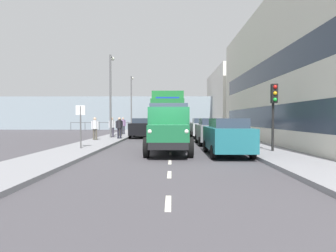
# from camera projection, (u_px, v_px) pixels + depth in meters

# --- Properties ---
(ground_plane) EXTENTS (80.00, 80.00, 0.00)m
(ground_plane) POSITION_uv_depth(u_px,v_px,m) (171.00, 142.00, 20.69)
(ground_plane) COLOR #423F44
(sidewalk_left) EXTENTS (2.56, 39.16, 0.15)m
(sidewalk_left) POSITION_uv_depth(u_px,v_px,m) (238.00, 141.00, 20.63)
(sidewalk_left) COLOR gray
(sidewalk_left) RESTS_ON ground_plane
(sidewalk_right) EXTENTS (2.56, 39.16, 0.15)m
(sidewalk_right) POSITION_uv_depth(u_px,v_px,m) (104.00, 141.00, 20.76)
(sidewalk_right) COLOR gray
(sidewalk_right) RESTS_ON ground_plane
(road_centreline_markings) EXTENTS (0.12, 35.02, 0.01)m
(road_centreline_markings) POSITION_uv_depth(u_px,v_px,m) (171.00, 143.00, 20.18)
(road_centreline_markings) COLOR silver
(road_centreline_markings) RESTS_ON ground_plane
(building_terrace) EXTENTS (6.05, 23.91, 9.52)m
(building_terrace) POSITION_uv_depth(u_px,v_px,m) (302.00, 75.00, 19.87)
(building_terrace) COLOR beige
(building_terrace) RESTS_ON ground_plane
(building_far_block) EXTENTS (6.04, 15.57, 8.49)m
(building_far_block) POSITION_uv_depth(u_px,v_px,m) (234.00, 101.00, 41.63)
(building_far_block) COLOR silver
(building_far_block) RESTS_ON ground_plane
(sea_horizon) EXTENTS (80.00, 0.80, 5.00)m
(sea_horizon) POSITION_uv_depth(u_px,v_px,m) (171.00, 113.00, 43.19)
(sea_horizon) COLOR #84939E
(sea_horizon) RESTS_ON ground_plane
(seawall_railing) EXTENTS (28.08, 0.08, 1.20)m
(seawall_railing) POSITION_uv_depth(u_px,v_px,m) (171.00, 124.00, 39.64)
(seawall_railing) COLOR #4C5156
(seawall_railing) RESTS_ON ground_plane
(truck_vintage_green) EXTENTS (2.17, 5.64, 2.43)m
(truck_vintage_green) POSITION_uv_depth(u_px,v_px,m) (169.00, 130.00, 13.80)
(truck_vintage_green) COLOR black
(truck_vintage_green) RESTS_ON ground_plane
(lorry_cargo_green) EXTENTS (2.58, 8.20, 3.87)m
(lorry_cargo_green) POSITION_uv_depth(u_px,v_px,m) (168.00, 114.00, 24.13)
(lorry_cargo_green) COLOR #1E7033
(lorry_cargo_green) RESTS_ON ground_plane
(car_teal_kerbside_near) EXTENTS (1.84, 4.26, 1.72)m
(car_teal_kerbside_near) POSITION_uv_depth(u_px,v_px,m) (227.00, 136.00, 13.26)
(car_teal_kerbside_near) COLOR #1E6670
(car_teal_kerbside_near) RESTS_ON ground_plane
(car_grey_kerbside_1) EXTENTS (1.83, 4.11, 1.72)m
(car_grey_kerbside_1) POSITION_uv_depth(u_px,v_px,m) (211.00, 131.00, 18.72)
(car_grey_kerbside_1) COLOR slate
(car_grey_kerbside_1) RESTS_ON ground_plane
(car_silver_kerbside_2) EXTENTS (1.80, 3.82, 1.72)m
(car_silver_kerbside_2) POSITION_uv_depth(u_px,v_px,m) (201.00, 128.00, 24.78)
(car_silver_kerbside_2) COLOR #B7BABF
(car_silver_kerbside_2) RESTS_ON ground_plane
(car_black_oppositeside_0) EXTENTS (1.81, 4.46, 1.72)m
(car_black_oppositeside_0) POSITION_uv_depth(u_px,v_px,m) (141.00, 127.00, 25.50)
(car_black_oppositeside_0) COLOR black
(car_black_oppositeside_0) RESTS_ON ground_plane
(car_white_oppositeside_1) EXTENTS (1.87, 4.52, 1.72)m
(car_white_oppositeside_1) POSITION_uv_depth(u_px,v_px,m) (148.00, 125.00, 32.41)
(car_white_oppositeside_1) COLOR white
(car_white_oppositeside_1) RESTS_ON ground_plane
(car_maroon_oppositeside_2) EXTENTS (1.88, 4.68, 1.72)m
(car_maroon_oppositeside_2) POSITION_uv_depth(u_px,v_px,m) (152.00, 124.00, 38.66)
(car_maroon_oppositeside_2) COLOR maroon
(car_maroon_oppositeside_2) RESTS_ON ground_plane
(pedestrian_couple_a) EXTENTS (0.53, 0.34, 1.64)m
(pedestrian_couple_a) POSITION_uv_depth(u_px,v_px,m) (95.00, 127.00, 20.76)
(pedestrian_couple_a) COLOR #4C473D
(pedestrian_couple_a) RESTS_ON sidewalk_right
(pedestrian_in_dark_coat) EXTENTS (0.53, 0.34, 1.64)m
(pedestrian_in_dark_coat) POSITION_uv_depth(u_px,v_px,m) (119.00, 126.00, 22.16)
(pedestrian_in_dark_coat) COLOR black
(pedestrian_in_dark_coat) RESTS_ON sidewalk_right
(pedestrian_with_bag) EXTENTS (0.53, 0.34, 1.64)m
(pedestrian_with_bag) POSITION_uv_depth(u_px,v_px,m) (112.00, 126.00, 23.70)
(pedestrian_with_bag) COLOR #383342
(pedestrian_with_bag) RESTS_ON sidewalk_right
(pedestrian_by_lamp) EXTENTS (0.53, 0.34, 1.58)m
(pedestrian_by_lamp) POSITION_uv_depth(u_px,v_px,m) (120.00, 125.00, 25.82)
(pedestrian_by_lamp) COLOR #4C473D
(pedestrian_by_lamp) RESTS_ON sidewalk_right
(pedestrian_couple_b) EXTENTS (0.53, 0.34, 1.64)m
(pedestrian_couple_b) POSITION_uv_depth(u_px,v_px,m) (123.00, 124.00, 28.23)
(pedestrian_couple_b) COLOR black
(pedestrian_couple_b) RESTS_ON sidewalk_right
(traffic_light_near) EXTENTS (0.28, 0.41, 3.20)m
(traffic_light_near) POSITION_uv_depth(u_px,v_px,m) (274.00, 103.00, 13.60)
(traffic_light_near) COLOR black
(traffic_light_near) RESTS_ON sidewalk_left
(lamp_post_promenade) EXTENTS (0.32, 1.14, 6.75)m
(lamp_post_promenade) POSITION_uv_depth(u_px,v_px,m) (111.00, 89.00, 23.47)
(lamp_post_promenade) COLOR #59595B
(lamp_post_promenade) RESTS_ON sidewalk_right
(lamp_post_far) EXTENTS (0.32, 1.14, 6.65)m
(lamp_post_far) POSITION_uv_depth(u_px,v_px,m) (131.00, 99.00, 34.66)
(lamp_post_far) COLOR #59595B
(lamp_post_far) RESTS_ON sidewalk_right
(street_sign) EXTENTS (0.50, 0.07, 2.25)m
(street_sign) POSITION_uv_depth(u_px,v_px,m) (81.00, 119.00, 15.01)
(street_sign) COLOR #4C4C4C
(street_sign) RESTS_ON sidewalk_right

